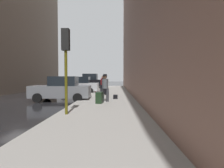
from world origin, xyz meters
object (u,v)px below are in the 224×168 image
Objects in this scene: parked_silver_sedan at (79,85)px; rolling_suitcase at (99,98)px; fire_hydrant at (95,89)px; duffel_bag at (115,97)px; parked_black_suv at (89,82)px; traffic_light at (66,53)px; pedestrian_with_fedora at (104,84)px; pedestrian_with_beanie at (105,86)px; pedestrian_in_red_jacket at (103,84)px; parked_gray_coupe at (62,89)px.

parked_silver_sedan is 8.79m from rolling_suitcase.
duffel_bag is (2.13, -5.56, -0.21)m from fire_hydrant.
parked_black_suv is 1.29× the size of traffic_light.
parked_black_suv reaches higher than pedestrian_with_fedora.
pedestrian_with_beanie is (1.41, 3.92, -1.62)m from traffic_light.
parked_black_suv is 7.87m from fire_hydrant.
parked_black_suv is at bearing 106.39° from pedestrian_in_red_jacket.
pedestrian_with_fedora reaches higher than parked_silver_sedan.
parked_gray_coupe is 0.92× the size of parked_black_suv.
pedestrian_with_beanie is 1.00× the size of pedestrian_with_fedora.
duffel_bag is (3.93, 0.11, -0.56)m from parked_gray_coupe.
fire_hydrant is at bearing 72.34° from parked_gray_coupe.
parked_black_suv is at bearing 100.86° from rolling_suitcase.
traffic_light is 9.67m from pedestrian_in_red_jacket.
parked_gray_coupe is 4.09m from pedestrian_with_fedora.
traffic_light is at bearing -89.74° from fire_hydrant.
fire_hydrant is 0.40× the size of pedestrian_with_beanie.
parked_silver_sedan is 11.73m from traffic_light.
pedestrian_with_beanie and pedestrian_with_fedora have the same top height.
traffic_light reaches higher than pedestrian_with_fedora.
pedestrian_with_beanie reaches higher than parked_silver_sedan.
fire_hydrant is 11.23m from traffic_light.
rolling_suitcase is at bearing -79.14° from parked_black_suv.
pedestrian_in_red_jacket is 6.37m from rolling_suitcase.
pedestrian_with_fedora is at bearing 110.64° from duffel_bag.
fire_hydrant is at bearing 98.46° from rolling_suitcase.
fire_hydrant is 7.26m from pedestrian_with_beanie.
parked_silver_sedan is at bearing 109.77° from rolling_suitcase.
rolling_suitcase is at bearing -87.48° from pedestrian_in_red_jacket.
pedestrian_with_beanie is 4.32m from pedestrian_with_fedora.
fire_hydrant is 5.95m from duffel_bag.
traffic_light reaches higher than parked_black_suv.
rolling_suitcase reaches higher than duffel_bag.
rolling_suitcase is at bearing -112.66° from duffel_bag.
pedestrian_with_fedora is (-0.38, 4.30, 0.00)m from pedestrian_with_beanie.
duffel_bag is at bearing -72.96° from pedestrian_in_red_jacket.
pedestrian_in_red_jacket is at bearing 107.04° from duffel_bag.
parked_silver_sedan is at bearing 90.00° from parked_gray_coupe.
pedestrian_with_fedora is at bearing 82.86° from traffic_light.
parked_gray_coupe and parked_silver_sedan have the same top height.
pedestrian_with_beanie reaches higher than duffel_bag.
rolling_suitcase is at bearing -81.54° from fire_hydrant.
pedestrian_with_beanie is at bearing -77.48° from parked_black_suv.
pedestrian_in_red_jacket is at bearing -73.61° from parked_black_suv.
parked_silver_sedan is 3.32m from pedestrian_in_red_jacket.
pedestrian_with_fedora reaches higher than parked_gray_coupe.
rolling_suitcase is at bearing 70.48° from traffic_light.
traffic_light is at bearing -110.86° from duffel_bag.
pedestrian_with_fedora is at bearing -47.93° from parked_silver_sedan.
pedestrian_with_fedora reaches higher than fire_hydrant.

